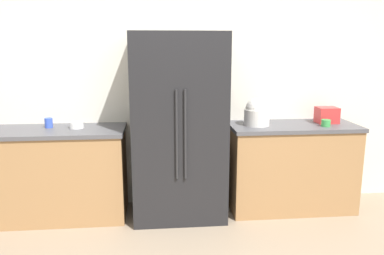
{
  "coord_description": "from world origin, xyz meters",
  "views": [
    {
      "loc": [
        -0.3,
        -2.36,
        1.75
      ],
      "look_at": [
        -0.03,
        0.44,
        1.14
      ],
      "focal_mm": 35.87,
      "sensor_mm": 36.0,
      "label": 1
    }
  ],
  "objects_px": {
    "cup_a": "(326,123)",
    "rice_cooker": "(257,113)",
    "refrigerator": "(179,127)",
    "toaster": "(327,115)",
    "bowl_a": "(77,125)",
    "cup_d": "(49,123)"
  },
  "relations": [
    {
      "from": "cup_a",
      "to": "rice_cooker",
      "type": "bearing_deg",
      "value": 169.23
    },
    {
      "from": "refrigerator",
      "to": "toaster",
      "type": "height_order",
      "value": "refrigerator"
    },
    {
      "from": "rice_cooker",
      "to": "refrigerator",
      "type": "bearing_deg",
      "value": -176.54
    },
    {
      "from": "refrigerator",
      "to": "bowl_a",
      "type": "relative_size",
      "value": 12.99
    },
    {
      "from": "toaster",
      "to": "bowl_a",
      "type": "xyz_separation_m",
      "value": [
        -2.62,
        -0.01,
        -0.05
      ]
    },
    {
      "from": "rice_cooker",
      "to": "bowl_a",
      "type": "distance_m",
      "value": 1.84
    },
    {
      "from": "refrigerator",
      "to": "cup_a",
      "type": "distance_m",
      "value": 1.51
    },
    {
      "from": "cup_a",
      "to": "cup_d",
      "type": "height_order",
      "value": "cup_d"
    },
    {
      "from": "rice_cooker",
      "to": "cup_d",
      "type": "relative_size",
      "value": 2.94
    },
    {
      "from": "bowl_a",
      "to": "cup_d",
      "type": "bearing_deg",
      "value": 170.31
    },
    {
      "from": "rice_cooker",
      "to": "cup_a",
      "type": "height_order",
      "value": "rice_cooker"
    },
    {
      "from": "toaster",
      "to": "rice_cooker",
      "type": "relative_size",
      "value": 0.75
    },
    {
      "from": "cup_d",
      "to": "bowl_a",
      "type": "xyz_separation_m",
      "value": [
        0.29,
        -0.05,
        -0.02
      ]
    },
    {
      "from": "toaster",
      "to": "bowl_a",
      "type": "height_order",
      "value": "toaster"
    },
    {
      "from": "rice_cooker",
      "to": "cup_a",
      "type": "relative_size",
      "value": 3.15
    },
    {
      "from": "toaster",
      "to": "cup_a",
      "type": "xyz_separation_m",
      "value": [
        -0.09,
        -0.18,
        -0.05
      ]
    },
    {
      "from": "toaster",
      "to": "cup_d",
      "type": "height_order",
      "value": "toaster"
    },
    {
      "from": "rice_cooker",
      "to": "cup_d",
      "type": "distance_m",
      "value": 2.13
    },
    {
      "from": "refrigerator",
      "to": "bowl_a",
      "type": "height_order",
      "value": "refrigerator"
    },
    {
      "from": "cup_d",
      "to": "bowl_a",
      "type": "bearing_deg",
      "value": -9.69
    },
    {
      "from": "toaster",
      "to": "bowl_a",
      "type": "relative_size",
      "value": 1.5
    },
    {
      "from": "toaster",
      "to": "cup_d",
      "type": "xyz_separation_m",
      "value": [
        -2.9,
        0.04,
        -0.04
      ]
    }
  ]
}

